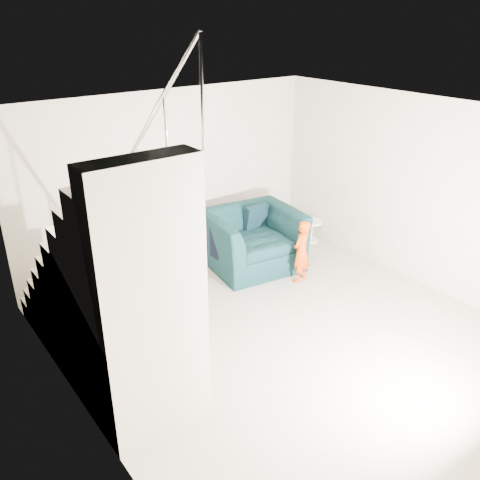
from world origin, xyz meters
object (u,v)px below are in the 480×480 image
Objects in this scene: toddler at (301,251)px; staircase at (112,304)px; armchair at (252,240)px; side_table at (311,227)px.

toddler is 0.27× the size of staircase.
armchair is 0.86m from toddler.
armchair is 1.45× the size of toddler.
staircase is at bearing -162.21° from side_table.
toddler is 2.47× the size of side_table.
side_table is (1.40, 0.12, -0.19)m from armchair.
staircase is at bearing -10.19° from toddler.
staircase is (-4.25, -1.36, 0.69)m from side_table.
toddler is at bearing -140.42° from side_table.
toddler reaches higher than side_table.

